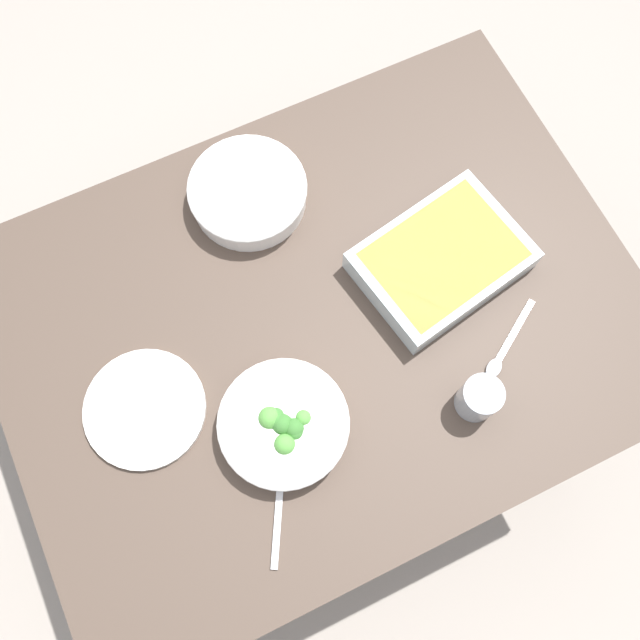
{
  "coord_description": "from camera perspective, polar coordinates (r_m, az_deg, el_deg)",
  "views": [
    {
      "loc": [
        0.17,
        0.35,
        1.96
      ],
      "look_at": [
        0.0,
        0.0,
        0.74
      ],
      "focal_mm": 38.37,
      "sensor_mm": 36.0,
      "label": 1
    }
  ],
  "objects": [
    {
      "name": "ground_plane",
      "position": [
        2.0,
        -0.0,
        -6.46
      ],
      "size": [
        6.0,
        6.0,
        0.0
      ],
      "primitive_type": "plane",
      "color": "#9E9389"
    },
    {
      "name": "dining_table",
      "position": [
        1.37,
        -0.0,
        -1.15
      ],
      "size": [
        1.2,
        0.9,
        0.74
      ],
      "color": "#4C3D33",
      "rests_on": "ground_plane"
    },
    {
      "name": "stew_bowl",
      "position": [
        1.36,
        -6.03,
        10.54
      ],
      "size": [
        0.23,
        0.23,
        0.06
      ],
      "color": "white",
      "rests_on": "dining_table"
    },
    {
      "name": "broccoli_bowl",
      "position": [
        1.21,
        -3.04,
        -8.7
      ],
      "size": [
        0.23,
        0.23,
        0.07
      ],
      "color": "white",
      "rests_on": "dining_table"
    },
    {
      "name": "baking_dish",
      "position": [
        1.31,
        10.15,
        4.91
      ],
      "size": [
        0.34,
        0.27,
        0.06
      ],
      "color": "silver",
      "rests_on": "dining_table"
    },
    {
      "name": "drink_cup",
      "position": [
        1.24,
        13.08,
        -6.41
      ],
      "size": [
        0.07,
        0.07,
        0.08
      ],
      "color": "#B2BCC6",
      "rests_on": "dining_table"
    },
    {
      "name": "side_plate",
      "position": [
        1.27,
        -14.41,
        -7.19
      ],
      "size": [
        0.22,
        0.22,
        0.01
      ],
      "primitive_type": "cylinder",
      "color": "silver",
      "rests_on": "dining_table"
    },
    {
      "name": "spoon_by_stew",
      "position": [
        1.38,
        -4.1,
        10.05
      ],
      "size": [
        0.17,
        0.09,
        0.01
      ],
      "color": "silver",
      "rests_on": "dining_table"
    },
    {
      "name": "spoon_by_broccoli",
      "position": [
        1.22,
        -3.43,
        -14.75
      ],
      "size": [
        0.1,
        0.16,
        0.01
      ],
      "color": "silver",
      "rests_on": "dining_table"
    },
    {
      "name": "spoon_spare",
      "position": [
        1.31,
        15.12,
        -2.4
      ],
      "size": [
        0.16,
        0.11,
        0.01
      ],
      "color": "silver",
      "rests_on": "dining_table"
    }
  ]
}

